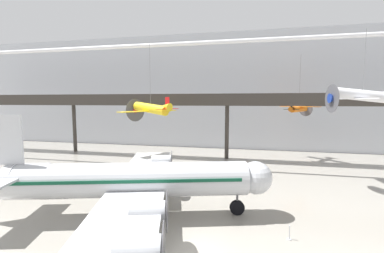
{
  "coord_description": "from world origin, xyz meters",
  "views": [
    {
      "loc": [
        3.47,
        -16.0,
        10.08
      ],
      "look_at": [
        -2.04,
        9.41,
        7.5
      ],
      "focal_mm": 24.0,
      "sensor_mm": 36.0,
      "label": 1
    }
  ],
  "objects_px": {
    "suspended_plane_white_twin": "(362,96)",
    "suspended_plane_yellow_lowwing": "(151,109)",
    "stanchion_barrier": "(289,235)",
    "airliner_silver_main": "(128,181)",
    "suspended_plane_orange_highwing": "(299,109)"
  },
  "relations": [
    {
      "from": "suspended_plane_white_twin",
      "to": "suspended_plane_yellow_lowwing",
      "type": "xyz_separation_m",
      "value": [
        -25.95,
        1.2,
        -1.67
      ]
    },
    {
      "from": "suspended_plane_yellow_lowwing",
      "to": "stanchion_barrier",
      "type": "relative_size",
      "value": 10.12
    },
    {
      "from": "suspended_plane_white_twin",
      "to": "suspended_plane_yellow_lowwing",
      "type": "height_order",
      "value": "suspended_plane_white_twin"
    },
    {
      "from": "airliner_silver_main",
      "to": "suspended_plane_orange_highwing",
      "type": "relative_size",
      "value": 2.74
    },
    {
      "from": "suspended_plane_yellow_lowwing",
      "to": "stanchion_barrier",
      "type": "distance_m",
      "value": 23.84
    },
    {
      "from": "airliner_silver_main",
      "to": "suspended_plane_yellow_lowwing",
      "type": "bearing_deg",
      "value": 88.04
    },
    {
      "from": "airliner_silver_main",
      "to": "suspended_plane_orange_highwing",
      "type": "distance_m",
      "value": 33.46
    },
    {
      "from": "airliner_silver_main",
      "to": "suspended_plane_orange_highwing",
      "type": "xyz_separation_m",
      "value": [
        18.5,
        27.34,
        5.48
      ]
    },
    {
      "from": "suspended_plane_orange_highwing",
      "to": "stanchion_barrier",
      "type": "distance_m",
      "value": 29.91
    },
    {
      "from": "airliner_silver_main",
      "to": "suspended_plane_yellow_lowwing",
      "type": "distance_m",
      "value": 15.58
    },
    {
      "from": "stanchion_barrier",
      "to": "suspended_plane_yellow_lowwing",
      "type": "bearing_deg",
      "value": 137.79
    },
    {
      "from": "suspended_plane_white_twin",
      "to": "suspended_plane_yellow_lowwing",
      "type": "relative_size",
      "value": 0.85
    },
    {
      "from": "stanchion_barrier",
      "to": "suspended_plane_white_twin",
      "type": "bearing_deg",
      "value": 55.26
    },
    {
      "from": "suspended_plane_yellow_lowwing",
      "to": "stanchion_barrier",
      "type": "bearing_deg",
      "value": 166.79
    },
    {
      "from": "airliner_silver_main",
      "to": "suspended_plane_white_twin",
      "type": "bearing_deg",
      "value": 14.23
    }
  ]
}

